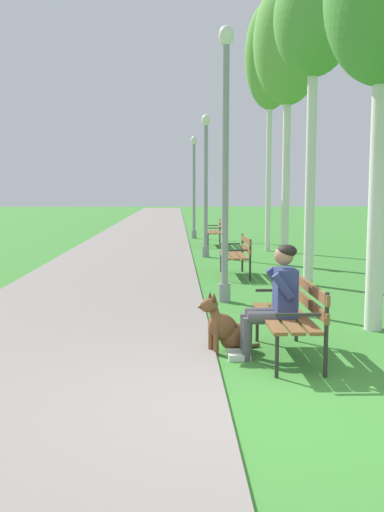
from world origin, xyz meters
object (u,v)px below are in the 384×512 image
object	(u,v)px
dog_brown	(227,329)
person_seated_on_near_bench	(275,297)
lamp_post_near	(226,162)
lamp_post_mid	(206,184)
park_bench_far	(216,230)
lamp_post_far	(194,186)
birch_tree_third	(314,22)
birch_tree_fourth	(288,44)
park_bench_mid	(238,252)
park_bench_near	(294,312)
birch_tree_fifth	(270,58)

from	to	relation	value
dog_brown	person_seated_on_near_bench	bearing A→B (deg)	-27.09
dog_brown	lamp_post_near	bearing A→B (deg)	85.65
lamp_post_near	lamp_post_mid	distance (m)	6.39
park_bench_far	lamp_post_far	distance (m)	3.38
lamp_post_mid	birch_tree_third	bearing A→B (deg)	-69.73
lamp_post_far	birch_tree_fourth	distance (m)	8.82
person_seated_on_near_bench	birch_tree_third	bearing A→B (deg)	73.08
lamp_post_far	birch_tree_third	bearing A→B (deg)	-80.25
park_bench_mid	park_bench_far	xyz separation A→B (m)	(0.00, 6.79, 0.00)
park_bench_near	lamp_post_mid	distance (m)	9.74
dog_brown	lamp_post_mid	world-z (taller)	lamp_post_mid
park_bench_far	birch_tree_fifth	bearing A→B (deg)	-48.94
lamp_post_near	lamp_post_mid	world-z (taller)	lamp_post_near
dog_brown	lamp_post_far	bearing A→B (deg)	89.62
lamp_post_near	lamp_post_far	xyz separation A→B (m)	(-0.12, 12.59, -0.29)
lamp_post_far	dog_brown	bearing A→B (deg)	-90.38
lamp_post_far	lamp_post_mid	bearing A→B (deg)	-88.80
birch_tree_fifth	lamp_post_near	bearing A→B (deg)	-103.83
person_seated_on_near_bench	lamp_post_mid	distance (m)	9.72
lamp_post_near	lamp_post_far	distance (m)	12.59
person_seated_on_near_bench	birch_tree_fourth	distance (m)	9.23
person_seated_on_near_bench	birch_tree_fifth	size ratio (longest dim) A/B	0.17
park_bench_far	lamp_post_mid	size ratio (longest dim) A/B	0.39
park_bench_mid	dog_brown	size ratio (longest dim) A/B	1.94
park_bench_far	lamp_post_mid	world-z (taller)	lamp_post_mid
park_bench_far	lamp_post_far	xyz separation A→B (m)	(-0.63, 2.97, 1.48)
lamp_post_mid	lamp_post_far	distance (m)	6.20
park_bench_far	birch_tree_fourth	distance (m)	7.00
lamp_post_near	lamp_post_far	size ratio (longest dim) A/B	1.15
dog_brown	lamp_post_far	distance (m)	15.67
lamp_post_near	lamp_post_mid	size ratio (longest dim) A/B	1.14
birch_tree_third	birch_tree_fifth	distance (m)	6.36
park_bench_near	birch_tree_third	world-z (taller)	birch_tree_third
park_bench_near	birch_tree_third	bearing A→B (deg)	75.31
park_bench_far	person_seated_on_near_bench	bearing A→B (deg)	-91.05
lamp_post_near	birch_tree_third	xyz separation A→B (m)	(1.76, 1.64, 2.64)
person_seated_on_near_bench	birch_tree_third	world-z (taller)	birch_tree_third
park_bench_near	lamp_post_near	size ratio (longest dim) A/B	0.34
park_bench_near	birch_tree_fourth	xyz separation A→B (m)	(1.37, 7.86, 4.73)
park_bench_near	lamp_post_mid	xyz separation A→B (m)	(-0.47, 9.62, 1.48)
birch_tree_fourth	birch_tree_fifth	xyz separation A→B (m)	(0.10, 3.32, 0.42)
lamp_post_near	lamp_post_mid	xyz separation A→B (m)	(0.01, 6.39, -0.28)
dog_brown	birch_tree_fifth	bearing A→B (deg)	78.70
dog_brown	park_bench_mid	bearing A→B (deg)	82.79
park_bench_mid	person_seated_on_near_bench	world-z (taller)	person_seated_on_near_bench
park_bench_far	lamp_post_far	world-z (taller)	lamp_post_far
lamp_post_far	birch_tree_fourth	bearing A→B (deg)	-76.04
lamp_post_far	birch_tree_third	world-z (taller)	birch_tree_third
park_bench_mid	birch_tree_fourth	bearing A→B (deg)	53.37
park_bench_mid	birch_tree_third	world-z (taller)	birch_tree_third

